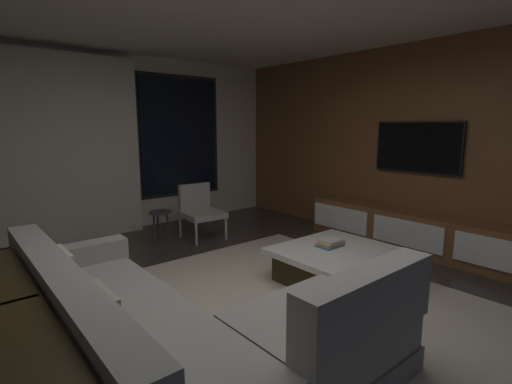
# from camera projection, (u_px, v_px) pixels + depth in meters

# --- Properties ---
(floor) EXTENTS (9.20, 9.20, 0.00)m
(floor) POSITION_uv_depth(u_px,v_px,m) (257.00, 325.00, 3.13)
(floor) COLOR #332B26
(back_wall_with_window) EXTENTS (6.60, 0.30, 2.70)m
(back_wall_with_window) POSITION_uv_depth(u_px,v_px,m) (96.00, 145.00, 5.59)
(back_wall_with_window) COLOR beige
(back_wall_with_window) RESTS_ON floor
(media_wall) EXTENTS (0.12, 7.80, 2.70)m
(media_wall) POSITION_uv_depth(u_px,v_px,m) (440.00, 148.00, 4.83)
(media_wall) COLOR brown
(media_wall) RESTS_ON floor
(area_rug) EXTENTS (3.20, 3.80, 0.01)m
(area_rug) POSITION_uv_depth(u_px,v_px,m) (296.00, 316.00, 3.28)
(area_rug) COLOR beige
(area_rug) RESTS_ON floor
(sectional_couch) EXTENTS (1.98, 2.50, 0.82)m
(sectional_couch) POSITION_uv_depth(u_px,v_px,m) (176.00, 335.00, 2.45)
(sectional_couch) COLOR gray
(sectional_couch) RESTS_ON floor
(coffee_table) EXTENTS (1.16, 1.16, 0.36)m
(coffee_table) POSITION_uv_depth(u_px,v_px,m) (340.00, 266.00, 3.93)
(coffee_table) COLOR #2F2512
(coffee_table) RESTS_ON floor
(book_stack_on_coffee_table) EXTENTS (0.28, 0.20, 0.08)m
(book_stack_on_coffee_table) POSITION_uv_depth(u_px,v_px,m) (330.00, 243.00, 4.02)
(book_stack_on_coffee_table) COLOR #386EB2
(book_stack_on_coffee_table) RESTS_ON coffee_table
(accent_chair_near_window) EXTENTS (0.57, 0.59, 0.78)m
(accent_chair_near_window) POSITION_uv_depth(u_px,v_px,m) (200.00, 208.00, 5.54)
(accent_chair_near_window) COLOR #B2ADA0
(accent_chair_near_window) RESTS_ON floor
(side_stool) EXTENTS (0.32, 0.32, 0.46)m
(side_stool) POSITION_uv_depth(u_px,v_px,m) (160.00, 217.00, 5.25)
(side_stool) COLOR #333338
(side_stool) RESTS_ON floor
(media_console) EXTENTS (0.46, 3.10, 0.52)m
(media_console) POSITION_uv_depth(u_px,v_px,m) (419.00, 234.00, 4.88)
(media_console) COLOR brown
(media_console) RESTS_ON floor
(mounted_tv) EXTENTS (0.05, 1.15, 0.67)m
(mounted_tv) POSITION_uv_depth(u_px,v_px,m) (417.00, 147.00, 4.96)
(mounted_tv) COLOR black
(console_table_behind_couch) EXTENTS (0.40, 2.10, 0.74)m
(console_table_behind_couch) POSITION_uv_depth(u_px,v_px,m) (3.00, 365.00, 1.95)
(console_table_behind_couch) COLOR #2F2512
(console_table_behind_couch) RESTS_ON floor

